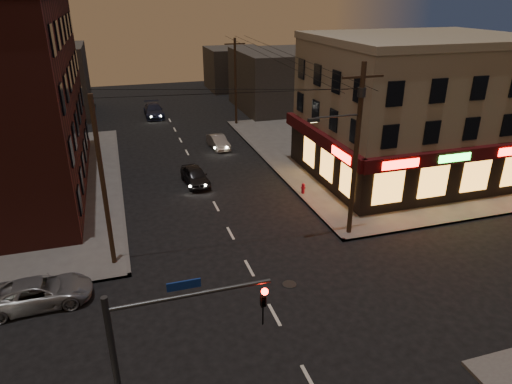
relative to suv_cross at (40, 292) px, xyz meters
name	(u,v)px	position (x,y,z in m)	size (l,w,h in m)	color
ground	(274,315)	(10.13, -4.00, -0.64)	(120.00, 120.00, 0.00)	black
sidewalk_ne	(390,150)	(28.13, 15.00, -0.57)	(24.00, 28.00, 0.15)	#514F4C
pizza_building	(415,108)	(26.06, 9.43, 4.70)	(15.85, 12.85, 10.50)	gray
bg_building_ne_a	(279,80)	(24.13, 34.00, 2.86)	(10.00, 12.00, 7.00)	#3F3D3A
bg_building_nw	(46,82)	(-2.87, 38.00, 3.36)	(9.00, 10.00, 8.00)	#3F3D3A
bg_building_ne_b	(235,69)	(22.13, 48.00, 2.36)	(8.00, 8.00, 6.00)	#3F3D3A
utility_pole_main	(355,143)	(16.81, 1.80, 5.12)	(4.20, 0.44, 10.00)	#382619
utility_pole_far	(236,82)	(16.93, 28.00, 4.01)	(0.26, 0.26, 9.00)	#382619
utility_pole_west	(103,185)	(3.33, 2.50, 4.01)	(0.24, 0.24, 9.00)	#382619
traffic_signal	(154,358)	(4.56, -9.60, 3.51)	(4.49, 0.32, 6.47)	#333538
suv_cross	(40,292)	(0.00, 0.00, 0.00)	(2.14, 4.64, 1.29)	gray
sedan_near	(195,176)	(9.51, 12.33, 0.03)	(1.60, 3.98, 1.35)	black
sedan_mid	(218,142)	(13.15, 20.39, -0.03)	(1.30, 3.72, 1.23)	gray
sedan_far	(154,110)	(8.60, 34.25, 0.10)	(2.09, 5.15, 1.49)	#1C2138
fire_hydrant	(303,188)	(16.53, 7.99, -0.08)	(0.35, 0.35, 0.77)	maroon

